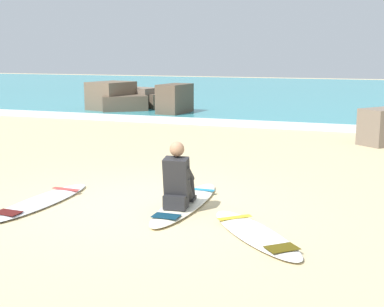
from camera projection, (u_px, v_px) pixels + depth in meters
The scene contains 9 objects.
ground_plane at pixel (137, 206), 7.86m from camera, with size 80.00×80.00×0.00m, color #CCB584.
sea at pixel (317, 93), 28.93m from camera, with size 80.00×28.00×0.10m, color teal.
breaking_foam at pixel (265, 124), 16.26m from camera, with size 80.00×0.90×0.11m, color white.
surfboard_main at pixel (186, 203), 7.90m from camera, with size 0.54×2.48×0.08m.
surfer_seated at pixel (178, 181), 7.56m from camera, with size 0.41×0.73×0.95m.
surfboard_spare_near at pixel (41, 201), 7.99m from camera, with size 0.60×2.29×0.08m.
surfboard_spare_far at pixel (255, 233), 6.59m from camera, with size 1.72×1.85×0.08m.
rock_outcrop_distant at pixel (136, 100), 19.99m from camera, with size 4.00×3.08×1.14m.
shoreline_rock at pixel (382, 127), 12.96m from camera, with size 0.71×1.04×0.89m, color #756656.
Camera 1 is at (3.31, -6.86, 2.26)m, focal length 49.54 mm.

